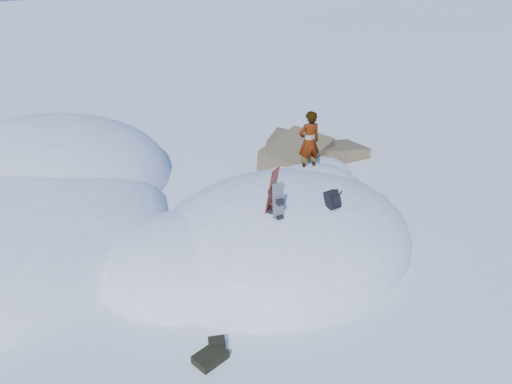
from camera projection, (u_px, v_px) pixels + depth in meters
ground at (282, 243)px, 12.55m from camera, size 120.00×120.00×0.00m
snow_mound at (270, 242)px, 12.63m from camera, size 8.00×6.00×3.00m
rock_outcrop at (306, 167)px, 16.70m from camera, size 4.68×4.41×1.68m
snowboard_red at (270, 202)px, 11.04m from camera, size 0.41×0.40×1.70m
snowboard_dark at (279, 211)px, 10.85m from camera, size 0.28×0.23×1.34m
backpack at (333, 200)px, 11.34m from camera, size 0.32×0.40×0.49m
gear_pile at (211, 354)px, 9.08m from camera, size 0.77×0.59×0.21m
person at (309, 142)px, 13.47m from camera, size 0.73×0.57×1.74m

